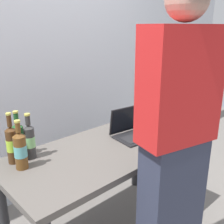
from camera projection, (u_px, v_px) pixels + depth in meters
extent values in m
cube|color=#56514C|center=(106.00, 150.00, 1.88)|extent=(1.45, 0.70, 0.04)
cylinder|color=#2D2D30|center=(188.00, 177.00, 2.22)|extent=(0.08, 0.08, 0.69)
cylinder|color=#2D2D30|center=(3.00, 216.00, 1.76)|extent=(0.08, 0.08, 0.69)
cylinder|color=#2D2D30|center=(136.00, 154.00, 2.62)|extent=(0.08, 0.08, 0.69)
cube|color=black|center=(137.00, 137.00, 2.03)|extent=(0.35, 0.27, 0.01)
cube|color=#232326|center=(139.00, 137.00, 2.02)|extent=(0.29, 0.17, 0.00)
cube|color=black|center=(127.00, 119.00, 2.10)|extent=(0.32, 0.07, 0.21)
cube|color=black|center=(127.00, 119.00, 2.10)|extent=(0.30, 0.06, 0.19)
cylinder|color=brown|center=(21.00, 153.00, 1.57)|extent=(0.07, 0.07, 0.21)
cone|color=brown|center=(19.00, 134.00, 1.53)|extent=(0.07, 0.07, 0.03)
cylinder|color=brown|center=(18.00, 127.00, 1.52)|extent=(0.03, 0.03, 0.06)
cylinder|color=#BFB74C|center=(17.00, 121.00, 1.51)|extent=(0.03, 0.03, 0.01)
cylinder|color=#58A6A7|center=(21.00, 151.00, 1.57)|extent=(0.08, 0.08, 0.07)
cylinder|color=#333333|center=(30.00, 143.00, 1.70)|extent=(0.07, 0.07, 0.21)
cone|color=#333333|center=(28.00, 127.00, 1.66)|extent=(0.07, 0.07, 0.02)
cylinder|color=#333333|center=(28.00, 120.00, 1.65)|extent=(0.03, 0.03, 0.06)
cylinder|color=#BFB74C|center=(27.00, 115.00, 1.64)|extent=(0.04, 0.04, 0.01)
cylinder|color=#83C778|center=(30.00, 142.00, 1.69)|extent=(0.07, 0.07, 0.07)
cylinder|color=#1E5123|center=(19.00, 141.00, 1.73)|extent=(0.07, 0.07, 0.20)
cone|color=#1E5123|center=(17.00, 125.00, 1.69)|extent=(0.07, 0.07, 0.03)
cylinder|color=#1E5123|center=(16.00, 118.00, 1.68)|extent=(0.03, 0.03, 0.07)
cylinder|color=#BFB74C|center=(15.00, 112.00, 1.67)|extent=(0.03, 0.03, 0.01)
cylinder|color=#9FB7B6|center=(19.00, 140.00, 1.72)|extent=(0.08, 0.08, 0.07)
cylinder|color=#472B14|center=(12.00, 147.00, 1.63)|extent=(0.07, 0.07, 0.22)
cone|color=#472B14|center=(10.00, 129.00, 1.60)|extent=(0.07, 0.07, 0.02)
cylinder|color=#472B14|center=(9.00, 121.00, 1.58)|extent=(0.03, 0.03, 0.08)
cylinder|color=#BFB74C|center=(8.00, 114.00, 1.57)|extent=(0.03, 0.03, 0.01)
cylinder|color=#A3CA33|center=(12.00, 145.00, 1.63)|extent=(0.07, 0.07, 0.08)
cube|color=#2D3347|center=(170.00, 214.00, 1.57)|extent=(0.39, 0.27, 0.96)
cube|color=red|center=(180.00, 86.00, 1.33)|extent=(0.45, 0.29, 0.60)
cube|color=silver|center=(37.00, 56.00, 2.31)|extent=(6.00, 0.10, 2.60)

